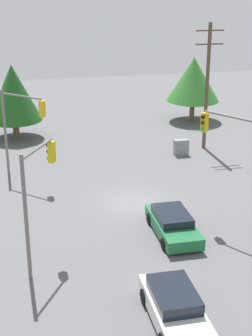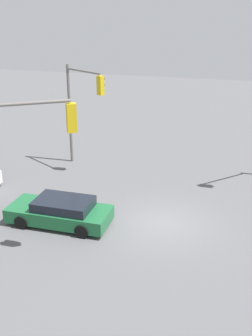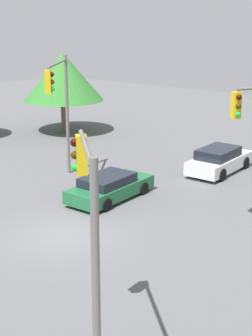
{
  "view_description": "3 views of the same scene",
  "coord_description": "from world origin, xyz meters",
  "px_view_note": "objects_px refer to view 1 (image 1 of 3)",
  "views": [
    {
      "loc": [
        -6.47,
        -28.31,
        13.38
      ],
      "look_at": [
        -0.52,
        -1.01,
        2.65
      ],
      "focal_mm": 55.0,
      "sensor_mm": 36.0,
      "label": 1
    },
    {
      "loc": [
        16.94,
        3.03,
        9.54
      ],
      "look_at": [
        0.2,
        -1.76,
        2.64
      ],
      "focal_mm": 45.0,
      "sensor_mm": 36.0,
      "label": 2
    },
    {
      "loc": [
        -13.68,
        13.69,
        8.67
      ],
      "look_at": [
        -1.36,
        -2.4,
        2.57
      ],
      "focal_mm": 55.0,
      "sensor_mm": 36.0,
      "label": 3
    }
  ],
  "objects_px": {
    "traffic_signal_cross": "(20,120)",
    "sedan_green": "(173,224)",
    "sedan_white": "(175,307)",
    "traffic_signal_main": "(37,186)",
    "traffic_signal_aux": "(244,154)",
    "electrical_cabinet": "(181,147)"
  },
  "relations": [
    {
      "from": "traffic_signal_main",
      "to": "traffic_signal_aux",
      "type": "distance_m",
      "value": 10.8
    },
    {
      "from": "sedan_green",
      "to": "traffic_signal_main",
      "type": "distance_m",
      "value": 8.15
    },
    {
      "from": "sedan_green",
      "to": "traffic_signal_cross",
      "type": "xyz_separation_m",
      "value": [
        -7.63,
        10.09,
        3.51
      ]
    },
    {
      "from": "traffic_signal_main",
      "to": "traffic_signal_cross",
      "type": "height_order",
      "value": "traffic_signal_main"
    },
    {
      "from": "traffic_signal_cross",
      "to": "traffic_signal_aux",
      "type": "distance_m",
      "value": 15.39
    },
    {
      "from": "traffic_signal_main",
      "to": "traffic_signal_aux",
      "type": "height_order",
      "value": "traffic_signal_aux"
    },
    {
      "from": "sedan_white",
      "to": "electrical_cabinet",
      "type": "relative_size",
      "value": 3.86
    },
    {
      "from": "traffic_signal_aux",
      "to": "electrical_cabinet",
      "type": "relative_size",
      "value": 5.37
    },
    {
      "from": "sedan_white",
      "to": "traffic_signal_main",
      "type": "distance_m",
      "value": 8.24
    },
    {
      "from": "traffic_signal_cross",
      "to": "electrical_cabinet",
      "type": "distance_m",
      "value": 12.74
    },
    {
      "from": "sedan_white",
      "to": "traffic_signal_cross",
      "type": "relative_size",
      "value": 0.78
    },
    {
      "from": "traffic_signal_cross",
      "to": "traffic_signal_aux",
      "type": "bearing_deg",
      "value": 0.26
    },
    {
      "from": "traffic_signal_cross",
      "to": "sedan_green",
      "type": "bearing_deg",
      "value": -9.35
    },
    {
      "from": "sedan_white",
      "to": "sedan_green",
      "type": "height_order",
      "value": "sedan_white"
    },
    {
      "from": "traffic_signal_aux",
      "to": "traffic_signal_main",
      "type": "bearing_deg",
      "value": 62.96
    },
    {
      "from": "sedan_white",
      "to": "traffic_signal_cross",
      "type": "xyz_separation_m",
      "value": [
        -5.49,
        17.28,
        3.41
      ]
    },
    {
      "from": "sedan_green",
      "to": "electrical_cabinet",
      "type": "height_order",
      "value": "sedan_green"
    },
    {
      "from": "traffic_signal_main",
      "to": "traffic_signal_aux",
      "type": "relative_size",
      "value": 0.93
    },
    {
      "from": "sedan_white",
      "to": "sedan_green",
      "type": "bearing_deg",
      "value": -106.58
    },
    {
      "from": "sedan_white",
      "to": "traffic_signal_aux",
      "type": "height_order",
      "value": "traffic_signal_aux"
    },
    {
      "from": "traffic_signal_main",
      "to": "sedan_green",
      "type": "bearing_deg",
      "value": -47.4
    },
    {
      "from": "traffic_signal_main",
      "to": "traffic_signal_cross",
      "type": "xyz_separation_m",
      "value": [
        -0.47,
        11.73,
        -0.03
      ]
    }
  ]
}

